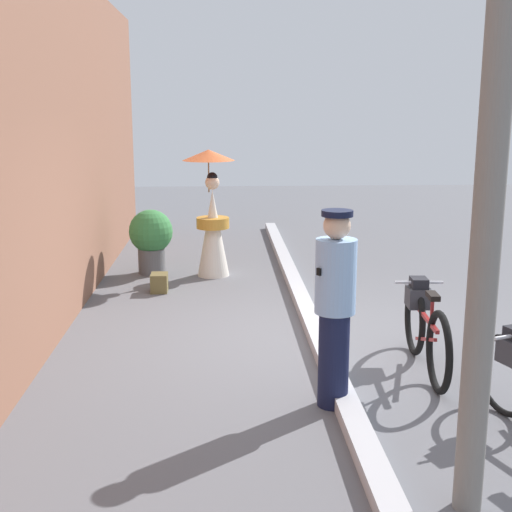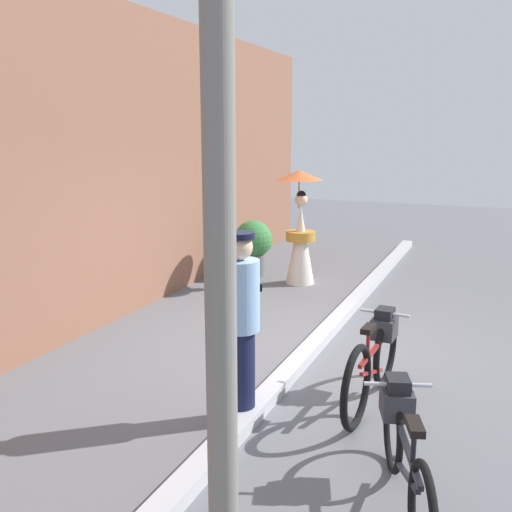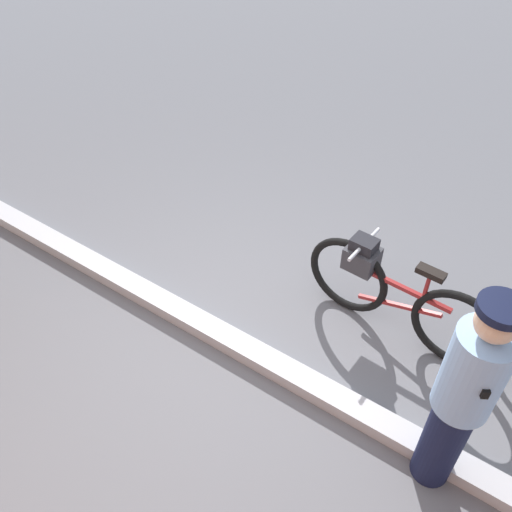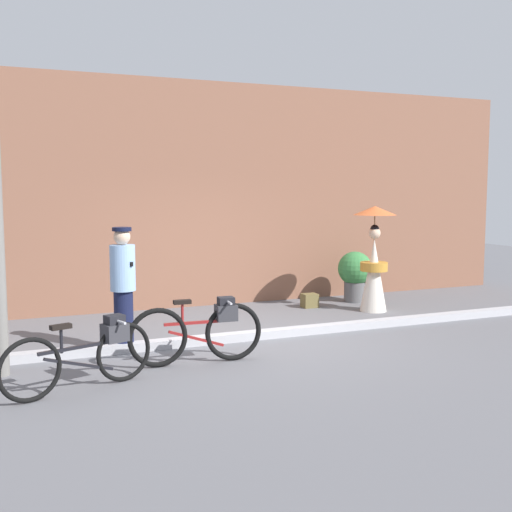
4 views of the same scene
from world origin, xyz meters
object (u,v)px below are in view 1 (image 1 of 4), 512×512
backpack_on_pavement (160,282)px  utility_pole (495,124)px  potted_plant_by_door (152,237)px  bicycle_far_side (425,326)px  person_officer (335,304)px  person_with_parasol (212,214)px

backpack_on_pavement → utility_pole: (-5.33, -2.40, 2.26)m
potted_plant_by_door → backpack_on_pavement: potted_plant_by_door is taller
backpack_on_pavement → utility_pole: size_ratio=0.06×
bicycle_far_side → utility_pole: utility_pole is taller
potted_plant_by_door → bicycle_far_side: bearing=-143.7°
person_officer → backpack_on_pavement: 4.25m
backpack_on_pavement → utility_pole: bearing=-155.8°
person_officer → utility_pole: (-1.56, -0.61, 1.50)m
bicycle_far_side → person_officer: bearing=127.8°
utility_pole → person_with_parasol: bearing=15.0°
bicycle_far_side → potted_plant_by_door: bearing=36.3°
backpack_on_pavement → utility_pole: utility_pole is taller
potted_plant_by_door → backpack_on_pavement: (-1.12, -0.20, -0.44)m
utility_pole → backpack_on_pavement: bearing=24.2°
person_with_parasol → bicycle_far_side: bearing=-151.9°
person_with_parasol → potted_plant_by_door: person_with_parasol is taller
person_officer → potted_plant_by_door: 5.29m
person_with_parasol → person_officer: bearing=-167.1°
person_officer → utility_pole: 2.25m
bicycle_far_side → person_with_parasol: bearing=28.1°
person_with_parasol → potted_plant_by_door: bearing=77.8°
person_with_parasol → utility_pole: bearing=-165.0°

